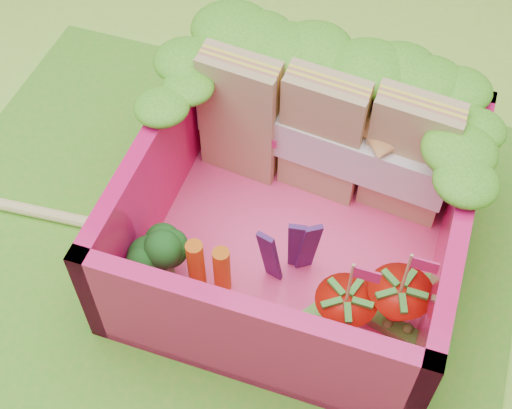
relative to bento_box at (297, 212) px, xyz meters
The scene contains 12 objects.
ground 0.53m from the bento_box, 144.51° to the right, with size 14.00×14.00×0.00m, color #9CDE3E.
placemat 0.52m from the bento_box, 144.51° to the right, with size 2.60×2.60×0.03m, color #51AE27.
bento_floor 0.25m from the bento_box, 90.00° to the left, with size 1.30×1.30×0.05m, color #FF4184.
bento_box is the anchor object (origin of this frame).
lettuce_ruffle 0.57m from the bento_box, 90.00° to the left, with size 1.43×0.77×0.11m.
sandwich_stack 0.37m from the bento_box, 89.15° to the left, with size 1.13×0.29×0.62m.
broccoli 0.59m from the bento_box, 143.80° to the right, with size 0.32×0.32×0.25m.
carrot_sticks 0.42m from the bento_box, 130.53° to the right, with size 0.17×0.10×0.29m.
purple_wedges 0.17m from the bento_box, 80.01° to the right, with size 0.20×0.14×0.38m.
strawberry_left 0.46m from the bento_box, 49.15° to the right, with size 0.24×0.24×0.48m.
strawberry_right 0.54m from the bento_box, 27.14° to the right, with size 0.25×0.25×0.49m.
snap_peas 0.49m from the bento_box, 31.59° to the right, with size 0.63×0.54×0.05m.
Camera 1 is at (0.75, -1.44, 2.62)m, focal length 50.00 mm.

